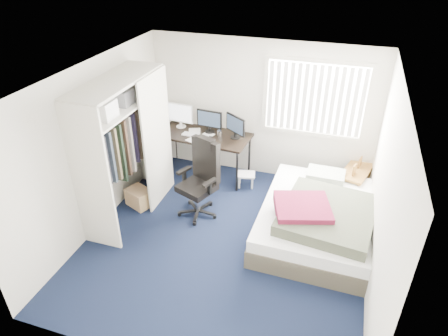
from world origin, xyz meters
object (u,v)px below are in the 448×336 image
office_chair (201,186)px  bed (318,218)px  desk (205,133)px  nightstand (356,173)px

office_chair → bed: 1.88m
office_chair → bed: (1.86, -0.00, -0.20)m
desk → bed: bearing=-27.8°
office_chair → nightstand: office_chair is taller
desk → office_chair: size_ratio=1.33×
nightstand → bed: nightstand is taller
office_chair → nightstand: (2.35, 1.20, -0.03)m
desk → nightstand: size_ratio=2.00×
desk → office_chair: bearing=-73.3°
desk → bed: 2.56m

